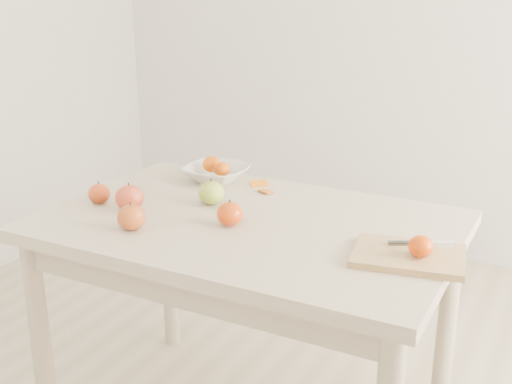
% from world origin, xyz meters
% --- Properties ---
extents(table, '(1.20, 0.80, 0.75)m').
position_xyz_m(table, '(0.00, 0.00, 0.65)').
color(table, beige).
rests_on(table, ground).
extents(cutting_board, '(0.30, 0.24, 0.02)m').
position_xyz_m(cutting_board, '(0.49, -0.07, 0.76)').
color(cutting_board, tan).
rests_on(cutting_board, table).
extents(board_tangerine, '(0.06, 0.06, 0.05)m').
position_xyz_m(board_tangerine, '(0.52, -0.08, 0.80)').
color(board_tangerine, '#CD3907').
rests_on(board_tangerine, cutting_board).
extents(fruit_bowl, '(0.22, 0.22, 0.05)m').
position_xyz_m(fruit_bowl, '(-0.28, 0.29, 0.78)').
color(fruit_bowl, white).
rests_on(fruit_bowl, table).
extents(bowl_tangerine_near, '(0.07, 0.07, 0.06)m').
position_xyz_m(bowl_tangerine_near, '(-0.30, 0.30, 0.80)').
color(bowl_tangerine_near, '#CA5407').
rests_on(bowl_tangerine_near, fruit_bowl).
extents(bowl_tangerine_far, '(0.06, 0.06, 0.05)m').
position_xyz_m(bowl_tangerine_far, '(-0.25, 0.27, 0.80)').
color(bowl_tangerine_far, '#C85007').
rests_on(bowl_tangerine_far, fruit_bowl).
extents(orange_peel_a, '(0.07, 0.07, 0.01)m').
position_xyz_m(orange_peel_a, '(-0.12, 0.31, 0.75)').
color(orange_peel_a, orange).
rests_on(orange_peel_a, table).
extents(orange_peel_b, '(0.06, 0.05, 0.01)m').
position_xyz_m(orange_peel_b, '(-0.07, 0.25, 0.75)').
color(orange_peel_b, '#D05C0E').
rests_on(orange_peel_b, table).
extents(paring_knife, '(0.16, 0.08, 0.01)m').
position_xyz_m(paring_knife, '(0.54, 0.01, 0.78)').
color(paring_knife, silver).
rests_on(paring_knife, cutting_board).
extents(apple_green, '(0.08, 0.08, 0.08)m').
position_xyz_m(apple_green, '(-0.17, 0.07, 0.79)').
color(apple_green, olive).
rests_on(apple_green, table).
extents(apple_red_c, '(0.08, 0.08, 0.07)m').
position_xyz_m(apple_red_c, '(-0.25, -0.22, 0.79)').
color(apple_red_c, maroon).
rests_on(apple_red_c, table).
extents(apple_red_d, '(0.07, 0.07, 0.06)m').
position_xyz_m(apple_red_d, '(-0.49, -0.09, 0.78)').
color(apple_red_d, maroon).
rests_on(apple_red_d, table).
extents(apple_red_e, '(0.08, 0.08, 0.07)m').
position_xyz_m(apple_red_e, '(-0.02, -0.07, 0.78)').
color(apple_red_e, '#9F0703').
rests_on(apple_red_e, table).
extents(apple_red_b, '(0.09, 0.09, 0.08)m').
position_xyz_m(apple_red_b, '(-0.36, -0.10, 0.79)').
color(apple_red_b, maroon).
rests_on(apple_red_b, table).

